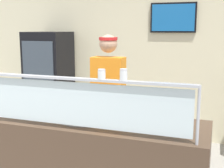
{
  "coord_description": "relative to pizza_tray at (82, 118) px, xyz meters",
  "views": [
    {
      "loc": [
        2.12,
        -2.26,
        1.83
      ],
      "look_at": [
        1.17,
        0.41,
        1.31
      ],
      "focal_mm": 49.06,
      "sensor_mm": 36.0,
      "label": 1
    }
  ],
  "objects": [
    {
      "name": "shop_rear_unit",
      "position": [
        0.16,
        2.41,
        0.39
      ],
      "size": [
        6.49,
        0.13,
        2.7
      ],
      "color": "beige",
      "rests_on": "ground"
    },
    {
      "name": "serving_counter",
      "position": [
        0.16,
        0.02,
        -0.49
      ],
      "size": [
        2.09,
        0.75,
        0.95
      ],
      "primitive_type": "cube",
      "color": "#4C3828",
      "rests_on": "ground"
    },
    {
      "name": "sneeze_guard",
      "position": [
        0.16,
        -0.29,
        0.28
      ],
      "size": [
        1.91,
        0.06,
        0.47
      ],
      "color": "#B2B5BC",
      "rests_on": "serving_counter"
    },
    {
      "name": "pizza_tray",
      "position": [
        0.0,
        0.0,
        0.0
      ],
      "size": [
        0.46,
        0.46,
        0.04
      ],
      "color": "#9EA0A8",
      "rests_on": "serving_counter"
    },
    {
      "name": "pizza_server",
      "position": [
        -0.01,
        -0.02,
        0.02
      ],
      "size": [
        0.11,
        0.29,
        0.01
      ],
      "primitive_type": "cube",
      "rotation": [
        0.0,
        0.0,
        -0.12
      ],
      "color": "#ADAFB7",
      "rests_on": "pizza_tray"
    },
    {
      "name": "parmesan_shaker",
      "position": [
        0.32,
        -0.29,
        0.49
      ],
      "size": [
        0.06,
        0.06,
        0.08
      ],
      "color": "white",
      "rests_on": "sneeze_guard"
    },
    {
      "name": "drink_fridge",
      "position": [
        -1.55,
        1.97,
        -0.08
      ],
      "size": [
        0.67,
        0.68,
        1.77
      ],
      "color": "black",
      "rests_on": "ground"
    },
    {
      "name": "worker_figure",
      "position": [
        0.0,
        0.73,
        0.04
      ],
      "size": [
        0.41,
        0.5,
        1.76
      ],
      "color": "#23232D",
      "rests_on": "ground"
    },
    {
      "name": "pepper_flake_shaker",
      "position": [
        0.51,
        -0.29,
        0.49
      ],
      "size": [
        0.06,
        0.06,
        0.1
      ],
      "color": "white",
      "rests_on": "sneeze_guard"
    }
  ]
}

